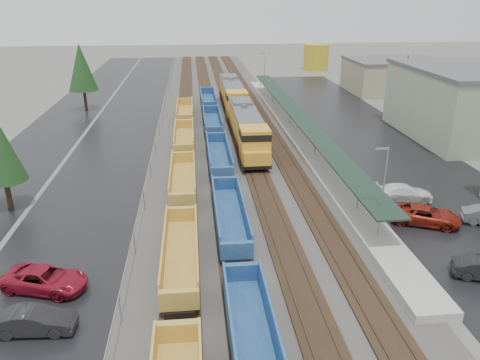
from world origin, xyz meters
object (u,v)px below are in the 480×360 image
object	(u,v)px
parked_car_west_b	(34,321)
parked_car_east_b	(426,215)
locomotive_lead	(247,129)
well_string_yellow	(182,211)
storage_tank	(316,57)
locomotive_trail	(232,95)
parked_car_west_c	(45,279)
well_string_blue	(223,181)
parked_car_east_c	(404,193)

from	to	relation	value
parked_car_west_b	parked_car_east_b	xyz separation A→B (m)	(29.27, 11.02, 0.03)
locomotive_lead	well_string_yellow	xyz separation A→B (m)	(-8.00, -20.53, -1.46)
well_string_yellow	parked_car_east_b	xyz separation A→B (m)	(20.87, -2.38, -0.31)
storage_tank	parked_car_east_b	world-z (taller)	storage_tank
locomotive_trail	parked_car_east_b	world-z (taller)	locomotive_trail
locomotive_lead	parked_car_west_b	xyz separation A→B (m)	(-16.40, -33.92, -1.81)
locomotive_lead	parked_car_west_c	xyz separation A→B (m)	(-17.00, -29.56, -1.79)
locomotive_lead	well_string_blue	bearing A→B (deg)	-105.89
locomotive_trail	parked_car_east_c	xyz separation A→B (m)	(13.10, -38.93, -1.79)
well_string_yellow	locomotive_trail	bearing A→B (deg)	79.10
locomotive_lead	parked_car_east_b	xyz separation A→B (m)	(12.87, -22.90, -1.77)
parked_car_west_b	locomotive_lead	bearing A→B (deg)	-23.03
storage_tank	parked_car_east_b	xyz separation A→B (m)	(-12.80, -87.78, -2.43)
locomotive_lead	well_string_blue	size ratio (longest dim) A/B	0.23
locomotive_trail	parked_car_west_c	xyz separation A→B (m)	(-17.00, -50.56, -1.79)
storage_tank	locomotive_trail	bearing A→B (deg)	-120.33
parked_car_west_b	parked_car_east_b	bearing A→B (deg)	-66.59
locomotive_lead	locomotive_trail	xyz separation A→B (m)	(0.00, 21.00, 0.00)
locomotive_trail	well_string_yellow	xyz separation A→B (m)	(-8.00, -41.53, -1.46)
well_string_blue	parked_car_east_c	distance (m)	17.54
parked_car_west_b	well_string_blue	bearing A→B (deg)	-29.20
well_string_blue	parked_car_west_c	size ratio (longest dim) A/B	16.20
locomotive_lead	storage_tank	bearing A→B (deg)	68.41
locomotive_trail	parked_car_west_b	world-z (taller)	locomotive_trail
locomotive_trail	storage_tank	bearing A→B (deg)	59.67
well_string_blue	parked_car_east_c	xyz separation A→B (m)	(17.10, -3.88, -0.33)
well_string_yellow	parked_car_east_c	world-z (taller)	well_string_yellow
locomotive_lead	parked_car_west_c	world-z (taller)	locomotive_lead
storage_tank	parked_car_east_b	size ratio (longest dim) A/B	1.12
storage_tank	parked_car_east_c	bearing A→B (deg)	-98.63
well_string_yellow	storage_tank	world-z (taller)	storage_tank
locomotive_trail	well_string_yellow	world-z (taller)	locomotive_trail
locomotive_lead	parked_car_west_b	world-z (taller)	locomotive_lead
locomotive_trail	locomotive_lead	bearing A→B (deg)	-90.00
parked_car_east_c	locomotive_lead	bearing A→B (deg)	43.66
locomotive_trail	parked_car_east_c	bearing A→B (deg)	-71.41
parked_car_east_c	locomotive_trail	bearing A→B (deg)	26.11
storage_tank	parked_car_east_b	distance (m)	88.74
parked_car_west_c	parked_car_east_b	size ratio (longest dim) A/B	0.98
storage_tank	parked_car_east_c	distance (m)	83.79
locomotive_lead	storage_tank	xyz separation A→B (m)	(25.67, 64.88, 0.66)
locomotive_lead	locomotive_trail	world-z (taller)	same
parked_car_east_c	storage_tank	bearing A→B (deg)	-1.12
storage_tank	parked_car_west_b	bearing A→B (deg)	-113.07
well_string_yellow	parked_car_west_c	bearing A→B (deg)	-134.89
parked_car_west_b	parked_car_east_c	distance (m)	33.56
well_string_blue	parked_car_east_c	bearing A→B (deg)	-12.78
well_string_yellow	parked_car_east_c	distance (m)	21.26
locomotive_lead	parked_car_east_c	distance (m)	22.28
well_string_yellow	parked_car_west_b	xyz separation A→B (m)	(-8.40, -13.40, -0.34)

